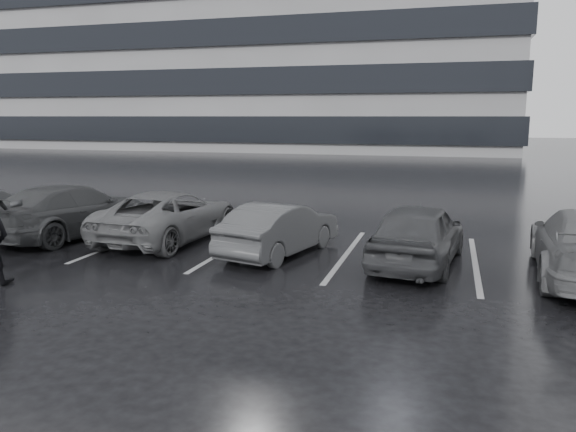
{
  "coord_description": "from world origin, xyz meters",
  "views": [
    {
      "loc": [
        2.77,
        -9.84,
        3.11
      ],
      "look_at": [
        -0.36,
        1.0,
        1.1
      ],
      "focal_mm": 35.0,
      "sensor_mm": 36.0,
      "label": 1
    }
  ],
  "objects_px": {
    "car_west_a": "(280,229)",
    "car_west_c": "(73,211)",
    "car_main": "(418,234)",
    "car_west_b": "(169,215)"
  },
  "relations": [
    {
      "from": "car_main",
      "to": "car_west_c",
      "type": "relative_size",
      "value": 0.84
    },
    {
      "from": "car_main",
      "to": "car_west_b",
      "type": "relative_size",
      "value": 0.87
    },
    {
      "from": "car_main",
      "to": "car_west_b",
      "type": "bearing_deg",
      "value": 0.35
    },
    {
      "from": "car_west_a",
      "to": "car_main",
      "type": "bearing_deg",
      "value": -167.61
    },
    {
      "from": "car_main",
      "to": "car_west_c",
      "type": "distance_m",
      "value": 8.85
    },
    {
      "from": "car_west_a",
      "to": "car_west_c",
      "type": "relative_size",
      "value": 0.76
    },
    {
      "from": "car_main",
      "to": "car_west_c",
      "type": "height_order",
      "value": "car_west_c"
    },
    {
      "from": "car_west_a",
      "to": "car_west_b",
      "type": "distance_m",
      "value": 3.2
    },
    {
      "from": "car_west_b",
      "to": "car_west_c",
      "type": "relative_size",
      "value": 0.97
    },
    {
      "from": "car_west_a",
      "to": "car_west_c",
      "type": "xyz_separation_m",
      "value": [
        -5.76,
        0.36,
        0.09
      ]
    }
  ]
}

